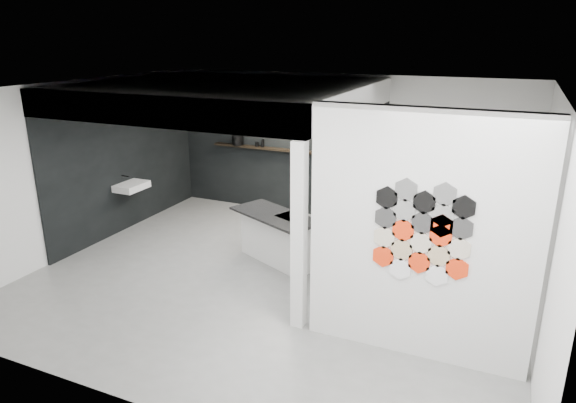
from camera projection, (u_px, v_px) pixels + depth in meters
The scene contains 17 objects.
floor at pixel (274, 280), 7.66m from camera, with size 7.00×6.00×0.01m, color slate.
partition_panel at pixel (420, 239), 5.50m from camera, with size 2.45×0.15×2.80m, color silver.
bay_clad_back at pixel (278, 154), 10.38m from camera, with size 4.40×0.04×2.35m, color black.
bay_clad_left at pixel (127, 165), 9.50m from camera, with size 0.04×4.00×2.35m, color black.
bulkhead at pixel (226, 95), 8.24m from camera, with size 4.40×4.00×0.40m, color silver.
corner_column at pixel (299, 238), 6.11m from camera, with size 0.16×0.16×2.35m, color silver.
fascia_beam at pixel (150, 111), 6.57m from camera, with size 4.40×0.16×0.40m, color silver.
wall_basin at pixel (132, 186), 9.34m from camera, with size 0.40×0.60×0.12m, color silver.
display_shelf at pixel (280, 150), 10.21m from camera, with size 3.00×0.15×0.04m, color black.
kitchen_island at pixel (279, 237), 8.17m from camera, with size 1.68×1.26×1.24m.
stockpot at pixel (238, 140), 10.54m from camera, with size 0.24×0.24×0.19m, color black.
kettle at pixel (334, 149), 9.75m from camera, with size 0.20×0.20×0.17m, color black.
glass_bowl at pixel (345, 152), 9.66m from camera, with size 0.15×0.15×0.11m, color gray.
glass_vase at pixel (346, 151), 9.66m from camera, with size 0.10×0.10×0.14m, color gray.
bottle_dark at pixel (263, 143), 10.33m from camera, with size 0.06×0.06×0.16m, color black.
utensil_cup at pixel (257, 144), 10.39m from camera, with size 0.07×0.07×0.09m, color black.
hex_tile_cluster at pixel (422, 233), 5.38m from camera, with size 1.04×0.02×1.16m.
Camera 1 is at (3.00, -6.24, 3.48)m, focal length 32.00 mm.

